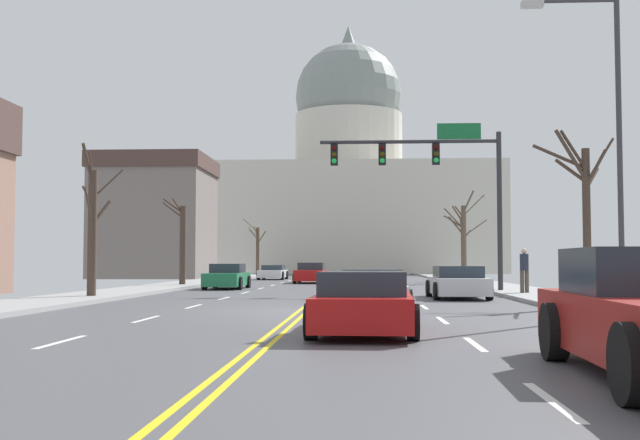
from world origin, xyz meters
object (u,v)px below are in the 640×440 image
object	(u,v)px
sedan_oncoming_00	(227,277)
sedan_near_01	(372,291)
sedan_oncoming_02	(273,273)
sedan_near_00	(458,283)
pedestrian_01	(640,276)
pedestrian_00	(524,268)
street_lamp_right	(606,121)
sedan_oncoming_01	(311,273)
signal_gantry	(435,169)
sedan_near_02	(364,304)

from	to	relation	value
sedan_oncoming_00	sedan_near_01	bearing A→B (deg)	-67.08
sedan_oncoming_02	sedan_near_00	bearing A→B (deg)	-70.62
sedan_near_00	pedestrian_01	size ratio (longest dim) A/B	2.96
pedestrian_00	pedestrian_01	distance (m)	10.83
street_lamp_right	sedan_near_01	xyz separation A→B (m)	(-5.97, 1.98, -4.41)
street_lamp_right	sedan_near_00	distance (m)	10.44
street_lamp_right	pedestrian_01	size ratio (longest dim) A/B	5.21
sedan_near_01	pedestrian_00	world-z (taller)	pedestrian_00
sedan_oncoming_02	pedestrian_00	bearing A→B (deg)	-64.30
sedan_near_01	sedan_oncoming_01	xyz separation A→B (m)	(-3.50, 27.13, 0.06)
pedestrian_00	signal_gantry	bearing A→B (deg)	139.08
street_lamp_right	sedan_near_02	bearing A→B (deg)	-140.67
sedan_near_01	sedan_oncoming_01	world-z (taller)	sedan_oncoming_01
sedan_near_00	sedan_oncoming_02	xyz separation A→B (m)	(-10.31, 29.30, -0.05)
street_lamp_right	sedan_near_02	world-z (taller)	street_lamp_right
signal_gantry	pedestrian_00	world-z (taller)	signal_gantry
signal_gantry	sedan_near_00	distance (m)	6.75
sedan_near_00	pedestrian_01	bearing A→B (deg)	-68.23
sedan_oncoming_00	pedestrian_01	xyz separation A→B (m)	(13.87, -18.42, 0.41)
sedan_near_00	sedan_oncoming_00	distance (m)	14.07
sedan_near_01	pedestrian_00	xyz separation A→B (m)	(6.14, 9.05, 0.57)
sedan_near_02	street_lamp_right	bearing A→B (deg)	39.33
signal_gantry	sedan_oncoming_00	xyz separation A→B (m)	(-9.99, 4.84, -4.80)
sedan_near_00	sedan_near_02	distance (m)	14.60
sedan_oncoming_02	sedan_oncoming_00	bearing A→B (deg)	-90.05
sedan_oncoming_02	pedestrian_01	distance (m)	40.61
pedestrian_00	sedan_oncoming_00	bearing A→B (deg)	150.00
street_lamp_right	sedan_oncoming_02	world-z (taller)	street_lamp_right
sedan_oncoming_00	pedestrian_01	size ratio (longest dim) A/B	3.00
signal_gantry	sedan_oncoming_02	size ratio (longest dim) A/B	1.79
sedan_near_00	sedan_near_01	distance (m)	7.83
sedan_near_00	pedestrian_01	distance (m)	9.56
street_lamp_right	pedestrian_00	world-z (taller)	street_lamp_right
sedan_near_00	sedan_near_02	xyz separation A→B (m)	(-3.51, -14.17, -0.01)
sedan_near_00	sedan_near_02	size ratio (longest dim) A/B	1.00
signal_gantry	sedan_near_01	world-z (taller)	signal_gantry
sedan_near_01	pedestrian_00	bearing A→B (deg)	55.84
sedan_near_01	sedan_near_02	distance (m)	7.07
sedan_near_01	sedan_oncoming_00	bearing A→B (deg)	112.92
signal_gantry	sedan_near_00	size ratio (longest dim) A/B	1.72
sedan_near_01	sedan_oncoming_02	bearing A→B (deg)	100.93
pedestrian_00	sedan_near_01	bearing A→B (deg)	-124.16
street_lamp_right	sedan_oncoming_00	bearing A→B (deg)	124.92
sedan_near_00	sedan_near_01	size ratio (longest dim) A/B	1.07
sedan_near_01	pedestrian_01	xyz separation A→B (m)	(6.82, -1.76, 0.45)
sedan_near_01	sedan_near_02	size ratio (longest dim) A/B	0.93
signal_gantry	sedan_near_01	distance (m)	13.11
sedan_oncoming_00	sedan_oncoming_02	bearing A→B (deg)	89.95
sedan_near_02	sedan_oncoming_01	distance (m)	34.35
sedan_near_00	pedestrian_00	distance (m)	3.50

